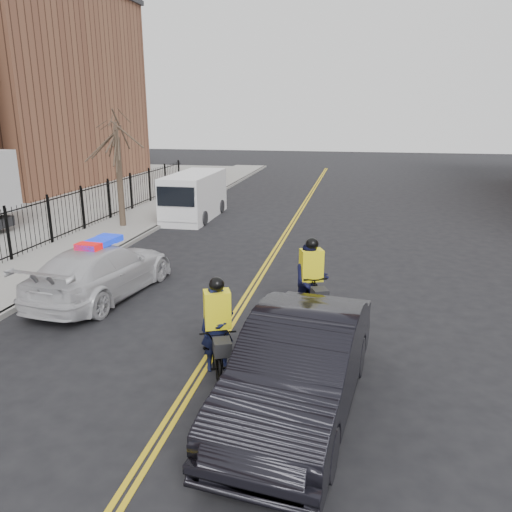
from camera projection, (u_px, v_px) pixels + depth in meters
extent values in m
plane|color=black|center=(226.00, 330.00, 12.41)|extent=(120.00, 120.00, 0.00)
cube|color=gold|center=(275.00, 248.00, 19.95)|extent=(0.10, 60.00, 0.01)
cube|color=gold|center=(279.00, 248.00, 19.92)|extent=(0.10, 60.00, 0.01)
cube|color=gray|center=(104.00, 237.00, 21.35)|extent=(3.00, 60.00, 0.15)
cube|color=gray|center=(137.00, 239.00, 21.07)|extent=(0.20, 60.00, 0.15)
cube|color=brown|center=(10.00, 88.00, 37.46)|extent=(14.00, 18.00, 14.00)
cylinder|color=#3C2C23|center=(120.00, 182.00, 22.68)|extent=(0.28, 0.28, 4.00)
imported|color=silver|center=(102.00, 271.00, 14.54)|extent=(2.78, 5.57, 1.56)
cube|color=#0C26CC|center=(100.00, 242.00, 14.30)|extent=(0.81, 1.49, 0.16)
imported|color=black|center=(299.00, 366.00, 8.83)|extent=(2.55, 5.63, 1.79)
cube|color=white|center=(195.00, 196.00, 25.34)|extent=(2.00, 5.34, 2.27)
cube|color=white|center=(179.00, 208.00, 23.21)|extent=(1.93, 0.80, 1.18)
cube|color=black|center=(176.00, 197.00, 22.67)|extent=(1.78, 0.11, 0.89)
cylinder|color=black|center=(167.00, 216.00, 24.24)|extent=(0.25, 0.69, 0.69)
cylinder|color=black|center=(204.00, 218.00, 23.89)|extent=(0.25, 0.69, 0.69)
cylinder|color=black|center=(188.00, 205.00, 27.22)|extent=(0.25, 0.69, 0.69)
cylinder|color=black|center=(221.00, 206.00, 26.87)|extent=(0.25, 0.69, 0.69)
imported|color=black|center=(218.00, 345.00, 10.42)|extent=(1.47, 2.19, 1.09)
imported|color=black|center=(218.00, 328.00, 10.31)|extent=(0.80, 0.68, 1.87)
cube|color=yellow|center=(217.00, 309.00, 10.20)|extent=(0.63, 0.54, 0.79)
sphere|color=black|center=(217.00, 285.00, 10.05)|extent=(0.31, 0.31, 0.31)
cube|color=black|center=(222.00, 347.00, 9.65)|extent=(0.46, 0.49, 0.29)
imported|color=black|center=(310.00, 294.00, 13.08)|extent=(1.36, 2.20, 1.28)
imported|color=black|center=(311.00, 281.00, 12.99)|extent=(1.17, 1.06, 1.98)
cube|color=yellow|center=(311.00, 265.00, 12.87)|extent=(0.67, 0.57, 0.83)
sphere|color=black|center=(312.00, 244.00, 12.71)|extent=(0.33, 0.33, 0.33)
cube|color=black|center=(320.00, 295.00, 12.29)|extent=(0.49, 0.51, 0.31)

